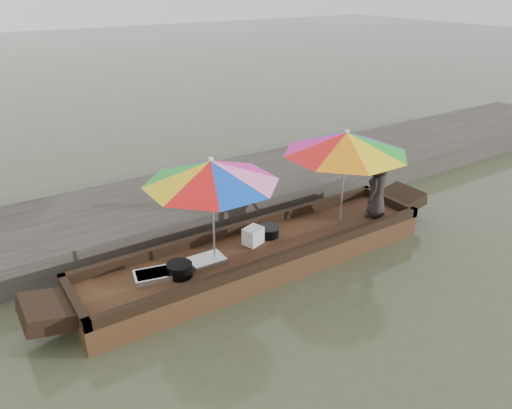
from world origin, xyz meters
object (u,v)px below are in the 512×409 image
boat_hull (260,257)px  vendor (378,188)px  charcoal_grill (269,232)px  umbrella_bow (213,212)px  tray_scallop (207,260)px  umbrella_stern (343,177)px  cooking_pot (180,270)px  tray_crayfish (153,276)px  supply_bag (253,236)px

boat_hull → vendor: size_ratio=5.49×
charcoal_grill → vendor: (1.91, -0.38, 0.43)m
umbrella_bow → tray_scallop: bearing=160.1°
charcoal_grill → umbrella_bow: bearing=-169.6°
tray_scallop → charcoal_grill: bearing=7.6°
vendor → umbrella_stern: bearing=-44.2°
cooking_pot → vendor: 3.57m
cooking_pot → charcoal_grill: 1.66m
cooking_pot → vendor: (3.55, -0.10, 0.41)m
boat_hull → vendor: 2.32m
umbrella_stern → tray_crayfish: bearing=179.2°
charcoal_grill → umbrella_stern: size_ratio=0.16×
supply_bag → vendor: vendor is taller
umbrella_bow → charcoal_grill: bearing=10.4°
charcoal_grill → vendor: vendor is taller
boat_hull → umbrella_stern: (1.59, 0.00, 0.95)m
umbrella_stern → supply_bag: bearing=175.4°
supply_bag → umbrella_bow: (-0.73, -0.13, 0.65)m
tray_scallop → supply_bag: bearing=6.3°
cooking_pot → supply_bag: size_ratio=1.23×
boat_hull → charcoal_grill: size_ratio=17.69×
boat_hull → vendor: vendor is taller
boat_hull → umbrella_stern: 1.85m
tray_scallop → umbrella_stern: size_ratio=0.25×
boat_hull → umbrella_stern: bearing=0.0°
cooking_pot → tray_crayfish: cooking_pot is taller
supply_bag → cooking_pot: bearing=-170.9°
umbrella_bow → boat_hull: bearing=0.0°
umbrella_bow → umbrella_stern: same height
vendor → umbrella_stern: umbrella_stern is taller
supply_bag → umbrella_bow: bearing=-169.8°
tray_scallop → vendor: bearing=-4.1°
boat_hull → tray_crayfish: bearing=178.5°
umbrella_stern → umbrella_bow: bearing=180.0°
cooking_pot → vendor: bearing=-1.6°
cooking_pot → supply_bag: bearing=9.1°
tray_crayfish → vendor: bearing=-3.3°
tray_scallop → umbrella_stern: umbrella_stern is taller
boat_hull → tray_scallop: 0.89m
boat_hull → tray_scallop: tray_scallop is taller
tray_scallop → charcoal_grill: (1.17, 0.16, 0.04)m
vendor → umbrella_bow: umbrella_bow is taller
charcoal_grill → supply_bag: supply_bag is taller
umbrella_bow → umbrella_stern: (2.35, 0.00, 0.00)m
umbrella_stern → vendor: bearing=-16.3°
charcoal_grill → umbrella_stern: umbrella_stern is taller
boat_hull → vendor: bearing=-4.7°
tray_crayfish → charcoal_grill: 1.98m
cooking_pot → umbrella_stern: (2.93, 0.08, 0.68)m
boat_hull → supply_bag: (-0.03, 0.13, 0.30)m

